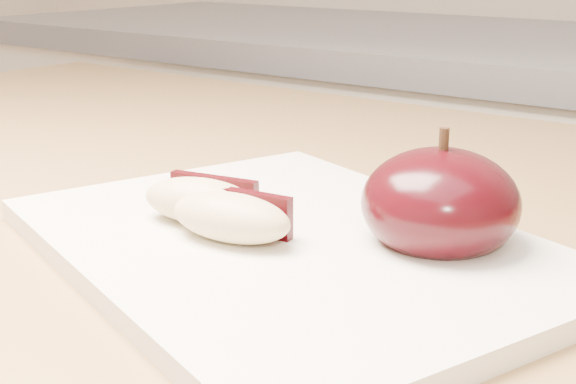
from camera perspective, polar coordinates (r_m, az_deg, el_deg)
The scene contains 4 objects.
cutting_board at distance 0.44m, azimuth 0.00°, elevation -3.87°, with size 0.31×0.23×0.01m, color silver.
apple_half at distance 0.43m, azimuth 10.77°, elevation -0.80°, with size 0.11×0.11×0.07m.
apple_wedge_a at distance 0.46m, azimuth -6.13°, elevation -0.59°, with size 0.08×0.05×0.03m.
apple_wedge_b at distance 0.43m, azimuth -3.96°, elevation -1.76°, with size 0.08×0.04×0.03m.
Camera 1 is at (0.16, 0.05, 1.06)m, focal length 50.00 mm.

